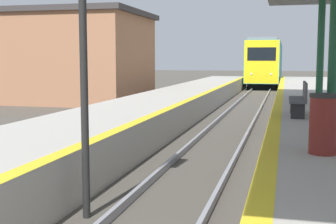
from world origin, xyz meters
The scene contains 4 objects.
train centered at (0.00, 45.80, 2.17)m, with size 2.76×20.89×4.27m.
trash_bin centered at (2.50, 5.82, 1.48)m, with size 0.47×0.47×0.98m.
bench centered at (2.27, 11.02, 1.47)m, with size 0.44×1.69×0.92m.
station_building centered at (-11.42, 23.76, 2.66)m, with size 10.53×7.62×5.29m.
Camera 1 is at (1.88, -2.06, 2.52)m, focal length 50.00 mm.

